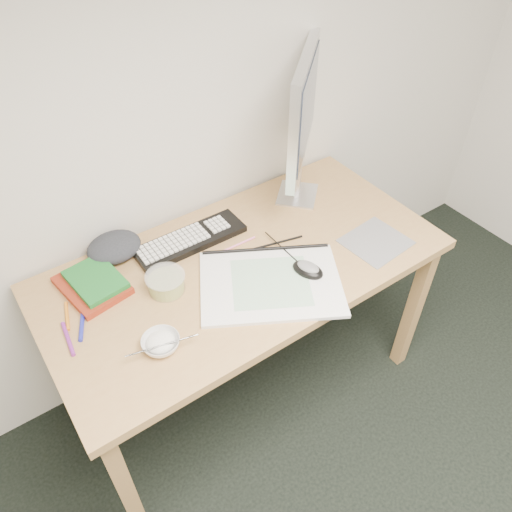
{
  "coord_description": "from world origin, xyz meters",
  "views": [
    {
      "loc": [
        -0.67,
        0.38,
        1.95
      ],
      "look_at": [
        0.01,
        1.36,
        0.83
      ],
      "focal_mm": 35.0,
      "sensor_mm": 36.0,
      "label": 1
    }
  ],
  "objects_px": {
    "keyboard": "(190,240)",
    "monitor": "(303,114)",
    "desk": "(244,279)",
    "rice_bowl": "(161,343)",
    "sketchpad": "(271,284)"
  },
  "relations": [
    {
      "from": "keyboard",
      "to": "monitor",
      "type": "distance_m",
      "value": 0.6
    },
    {
      "from": "desk",
      "to": "rice_bowl",
      "type": "xyz_separation_m",
      "value": [
        -0.4,
        -0.16,
        0.1
      ]
    },
    {
      "from": "desk",
      "to": "rice_bowl",
      "type": "height_order",
      "value": "rice_bowl"
    },
    {
      "from": "keyboard",
      "to": "rice_bowl",
      "type": "xyz_separation_m",
      "value": [
        -0.3,
        -0.36,
        0.01
      ]
    },
    {
      "from": "monitor",
      "to": "rice_bowl",
      "type": "relative_size",
      "value": 5.04
    },
    {
      "from": "sketchpad",
      "to": "monitor",
      "type": "xyz_separation_m",
      "value": [
        0.38,
        0.34,
        0.35
      ]
    },
    {
      "from": "desk",
      "to": "sketchpad",
      "type": "height_order",
      "value": "sketchpad"
    },
    {
      "from": "desk",
      "to": "keyboard",
      "type": "xyz_separation_m",
      "value": [
        -0.1,
        0.2,
        0.09
      ]
    },
    {
      "from": "keyboard",
      "to": "rice_bowl",
      "type": "height_order",
      "value": "rice_bowl"
    },
    {
      "from": "sketchpad",
      "to": "rice_bowl",
      "type": "xyz_separation_m",
      "value": [
        -0.41,
        -0.02,
        0.01
      ]
    },
    {
      "from": "sketchpad",
      "to": "rice_bowl",
      "type": "distance_m",
      "value": 0.41
    },
    {
      "from": "sketchpad",
      "to": "desk",
      "type": "bearing_deg",
      "value": 124.44
    },
    {
      "from": "sketchpad",
      "to": "rice_bowl",
      "type": "relative_size",
      "value": 4.09
    },
    {
      "from": "monitor",
      "to": "rice_bowl",
      "type": "distance_m",
      "value": 0.94
    },
    {
      "from": "desk",
      "to": "sketchpad",
      "type": "relative_size",
      "value": 3.02
    }
  ]
}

